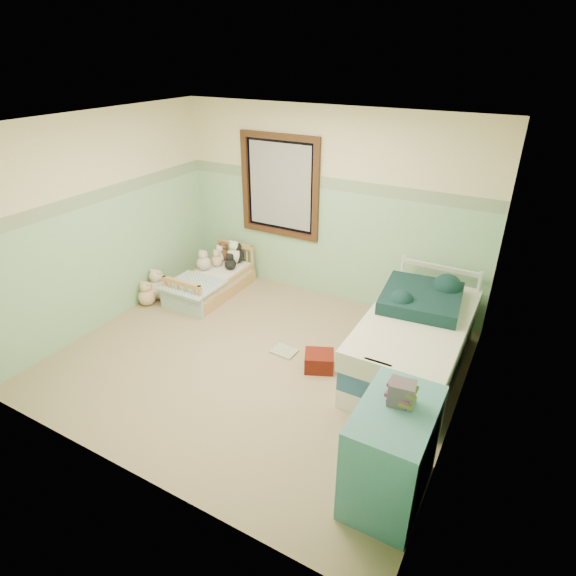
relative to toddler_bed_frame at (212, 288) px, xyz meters
The scene contains 30 objects.
floor 1.75m from the toddler_bed_frame, 37.01° to the right, with size 4.20×3.60×0.02m, color #9B8258.
ceiling 2.99m from the toddler_bed_frame, 37.01° to the right, with size 4.20×3.60×0.02m, color white.
wall_back 1.97m from the toddler_bed_frame, 28.30° to the left, with size 4.20×0.04×2.50m, color beige.
wall_front 3.38m from the toddler_bed_frame, 63.96° to the right, with size 4.20×0.04×2.50m, color beige.
wall_left 1.72m from the toddler_bed_frame, 123.96° to the right, with size 0.04×3.60×2.50m, color beige.
wall_right 3.83m from the toddler_bed_frame, 16.73° to the right, with size 0.04×3.60×2.50m, color beige.
wainscot_mint 1.71m from the toddler_bed_frame, 27.82° to the left, with size 4.20×0.01×1.50m, color #88C687.
border_strip 2.17m from the toddler_bed_frame, 27.82° to the left, with size 4.20×0.01×0.15m, color #466D4E.
window_frame 1.69m from the toddler_bed_frame, 45.71° to the left, with size 1.16×0.06×1.36m, color #35190B.
window_blinds 1.69m from the toddler_bed_frame, 46.11° to the left, with size 0.92×0.01×1.12m, color beige.
toddler_bed_frame is the anchor object (origin of this frame).
toddler_mattress 0.14m from the toddler_bed_frame, ahead, with size 0.58×1.21×0.12m, color white.
patchwork_quilt 0.45m from the toddler_bed_frame, 90.00° to the right, with size 0.69×0.63×0.03m, color #6D98DD.
plush_bed_brown 0.60m from the toddler_bed_frame, 106.70° to the left, with size 0.19×0.19×0.19m, color brown.
plush_bed_white 0.59m from the toddler_bed_frame, 84.29° to the left, with size 0.23×0.23×0.23m, color white.
plush_bed_tan 0.41m from the toddler_bed_frame, 109.65° to the left, with size 0.17×0.17×0.17m, color #E2BC8C.
plush_bed_dark 0.42m from the toddler_bed_frame, 65.10° to the left, with size 0.17×0.17×0.17m, color black.
plush_floor_cream 0.74m from the toddler_bed_frame, 139.09° to the right, with size 0.29×0.29×0.29m, color beige.
plush_floor_tan 0.89m from the toddler_bed_frame, 128.73° to the right, with size 0.23×0.23×0.23m, color #E2BC8C.
twin_bed_frame 2.97m from the toddler_bed_frame, ahead, with size 0.93×1.87×0.22m, color white.
twin_boxspring 2.98m from the toddler_bed_frame, ahead, with size 0.93×1.87×0.22m, color #275377.
twin_mattress 3.01m from the toddler_bed_frame, ahead, with size 0.97×1.91×0.22m, color silver.
teal_blanket 2.97m from the toddler_bed_frame, ahead, with size 0.79×0.84×0.14m, color #0E292E.
dresser 3.81m from the toddler_bed_frame, 32.05° to the right, with size 0.53×0.84×0.84m, color teal.
book_stack 3.86m from the toddler_bed_frame, 31.22° to the right, with size 0.18×0.14×0.18m, color brown.
red_pillow 2.24m from the toddler_bed_frame, 22.20° to the right, with size 0.31×0.27×0.19m, color #A01E0A.
floor_book 1.77m from the toddler_bed_frame, 25.71° to the right, with size 0.27×0.21×0.03m, color yellow.
extra_plush_0 0.56m from the toddler_bed_frame, 110.96° to the left, with size 0.16×0.16×0.16m, color white.
extra_plush_1 0.36m from the toddler_bed_frame, 155.12° to the left, with size 0.20×0.20×0.20m, color beige.
extra_plush_2 0.61m from the toddler_bed_frame, 81.90° to the left, with size 0.21×0.21×0.21m, color black.
Camera 1 is at (2.38, -3.56, 3.11)m, focal length 29.29 mm.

